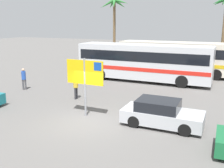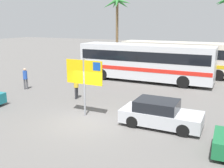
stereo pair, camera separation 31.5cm
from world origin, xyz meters
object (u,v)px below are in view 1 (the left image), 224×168
bus_front_coach (143,61)px  pedestrian_near_sign (76,85)px  bus_rear_coach (179,57)px  ferry_sign (86,75)px  pedestrian_by_bus (24,77)px  car_silver (161,114)px

bus_front_coach → pedestrian_near_sign: bus_front_coach is taller
bus_rear_coach → ferry_sign: (-2.42, -13.92, 0.54)m
ferry_sign → bus_rear_coach: bearing=80.9°
bus_rear_coach → bus_front_coach: bearing=-119.6°
bus_front_coach → ferry_sign: size_ratio=3.59×
bus_rear_coach → ferry_sign: 14.14m
ferry_sign → pedestrian_by_bus: size_ratio=1.93×
bus_front_coach → ferry_sign: bearing=-90.7°
bus_front_coach → ferry_sign: 9.88m
bus_rear_coach → pedestrian_by_bus: (-9.64, -10.82, -0.81)m
car_silver → pedestrian_by_bus: 11.65m
bus_front_coach → bus_rear_coach: (2.30, 4.05, 0.00)m
ferry_sign → car_silver: size_ratio=0.81×
bus_rear_coach → ferry_sign: size_ratio=3.59×
ferry_sign → car_silver: 4.43m
ferry_sign → pedestrian_near_sign: (-2.28, 2.59, -1.36)m
bus_front_coach → car_silver: bearing=-67.4°
car_silver → pedestrian_near_sign: 6.76m
pedestrian_by_bus → pedestrian_near_sign: bearing=48.7°
ferry_sign → car_silver: ferry_sign is taller
ferry_sign → pedestrian_near_sign: 3.70m
bus_front_coach → bus_rear_coach: bearing=60.4°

